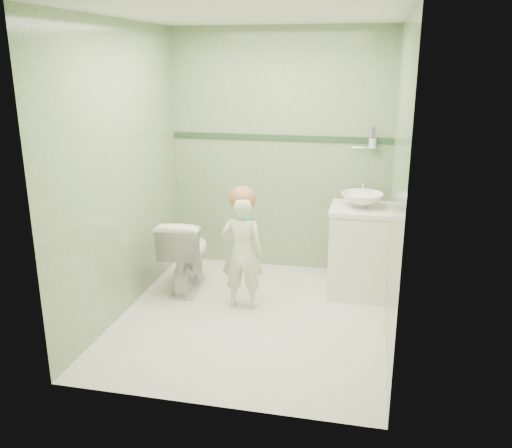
# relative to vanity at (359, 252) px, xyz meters

# --- Properties ---
(ground) EXTENTS (2.50, 2.50, 0.00)m
(ground) POSITION_rel_vanity_xyz_m (-0.84, -0.70, -0.40)
(ground) COLOR silver
(ground) RESTS_ON ground
(room_shell) EXTENTS (2.50, 2.54, 2.40)m
(room_shell) POSITION_rel_vanity_xyz_m (-0.84, -0.70, 0.80)
(room_shell) COLOR gray
(room_shell) RESTS_ON ground
(trim_stripe) EXTENTS (2.20, 0.02, 0.05)m
(trim_stripe) POSITION_rel_vanity_xyz_m (-0.84, 0.54, 0.95)
(trim_stripe) COLOR #29492E
(trim_stripe) RESTS_ON room_shell
(vanity) EXTENTS (0.52, 0.50, 0.80)m
(vanity) POSITION_rel_vanity_xyz_m (0.00, 0.00, 0.00)
(vanity) COLOR white
(vanity) RESTS_ON ground
(counter) EXTENTS (0.54, 0.52, 0.04)m
(counter) POSITION_rel_vanity_xyz_m (0.00, 0.00, 0.41)
(counter) COLOR white
(counter) RESTS_ON vanity
(basin) EXTENTS (0.37, 0.37, 0.13)m
(basin) POSITION_rel_vanity_xyz_m (0.00, 0.00, 0.49)
(basin) COLOR white
(basin) RESTS_ON counter
(faucet) EXTENTS (0.03, 0.13, 0.18)m
(faucet) POSITION_rel_vanity_xyz_m (0.00, 0.19, 0.57)
(faucet) COLOR silver
(faucet) RESTS_ON counter
(cup_holder) EXTENTS (0.26, 0.07, 0.21)m
(cup_holder) POSITION_rel_vanity_xyz_m (0.05, 0.48, 0.93)
(cup_holder) COLOR silver
(cup_holder) RESTS_ON room_shell
(toilet) EXTENTS (0.44, 0.72, 0.70)m
(toilet) POSITION_rel_vanity_xyz_m (-1.58, -0.23, -0.05)
(toilet) COLOR white
(toilet) RESTS_ON ground
(toddler) EXTENTS (0.38, 0.26, 1.00)m
(toddler) POSITION_rel_vanity_xyz_m (-0.97, -0.50, 0.10)
(toddler) COLOR beige
(toddler) RESTS_ON ground
(hair_cap) EXTENTS (0.22, 0.22, 0.22)m
(hair_cap) POSITION_rel_vanity_xyz_m (-0.97, -0.48, 0.57)
(hair_cap) COLOR #A0693F
(hair_cap) RESTS_ON toddler
(teal_toothbrush) EXTENTS (0.11, 0.13, 0.08)m
(teal_toothbrush) POSITION_rel_vanity_xyz_m (-0.89, -0.62, 0.45)
(teal_toothbrush) COLOR #109C8A
(teal_toothbrush) RESTS_ON toddler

